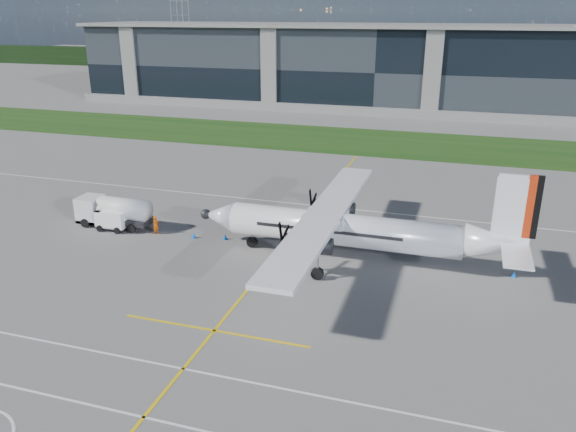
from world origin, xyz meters
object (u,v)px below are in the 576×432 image
Objects in this scene: fuel_tanker_truck at (109,211)px; ground_crew_person at (156,224)px; safety_cone_stbdwing at (353,203)px; safety_cone_tail at (514,274)px; baggage_tug at (113,220)px; safety_cone_nose_stbd at (225,237)px; turboprop_aircraft at (356,212)px; pylon_west at (180,20)px; safety_cone_fwd at (194,235)px.

ground_crew_person is at bearing -6.36° from fuel_tanker_truck.
ground_crew_person is 3.69× the size of safety_cone_stbdwing.
ground_crew_person is 28.80m from safety_cone_tail.
ground_crew_person reaches higher than safety_cone_stbdwing.
baggage_tug is 22.62m from safety_cone_stbdwing.
safety_cone_tail is (22.66, -0.28, 0.00)m from safety_cone_nose_stbd.
safety_cone_tail is (11.57, 0.57, -3.65)m from turboprop_aircraft.
fuel_tanker_truck is 1.19m from baggage_tug.
turboprop_aircraft is at bearing -0.08° from baggage_tug.
turboprop_aircraft is 22.29m from fuel_tanker_truck.
turboprop_aircraft is 13.42m from safety_cone_stbdwing.
safety_cone_stbdwing is (86.44, -130.84, -14.75)m from pylon_west.
turboprop_aircraft is at bearing -58.19° from pylon_west.
turboprop_aircraft reaches higher than baggage_tug.
ground_crew_person is 3.69× the size of safety_cone_tail.
ground_crew_person reaches higher than safety_cone_nose_stbd.
safety_cone_nose_stbd is at bearing 175.63° from turboprop_aircraft.
baggage_tug is at bearing -177.56° from safety_cone_fwd.
safety_cone_fwd is at bearing -169.47° from safety_cone_nose_stbd.
fuel_tanker_truck reaches higher than safety_cone_fwd.
safety_cone_stbdwing is (11.19, 12.31, 0.00)m from safety_cone_fwd.
ground_crew_person is (71.80, -143.27, -14.08)m from pylon_west.
safety_cone_fwd and safety_cone_tail have the same top height.
safety_cone_nose_stbd is at bearing 10.53° from safety_cone_fwd.
turboprop_aircraft reaches higher than ground_crew_person.
turboprop_aircraft is 14.25m from safety_cone_fwd.
turboprop_aircraft reaches higher than fuel_tanker_truck.
pylon_west is 160.88m from ground_crew_person.
baggage_tug is (67.68, -143.47, -14.14)m from pylon_west.
safety_cone_stbdwing is (19.55, 11.89, -1.10)m from fuel_tanker_truck.
fuel_tanker_truck is (66.89, -142.73, -13.65)m from pylon_west.
ground_crew_person is at bearing -174.15° from safety_cone_nose_stbd.
turboprop_aircraft is 17.47m from ground_crew_person.
turboprop_aircraft is at bearing -4.37° from safety_cone_nose_stbd.
pylon_west is 1.15× the size of turboprop_aircraft.
safety_cone_fwd is at bearing 2.44° from baggage_tug.
baggage_tug reaches higher than safety_cone_stbdwing.
safety_cone_fwd is (7.57, 0.32, -0.61)m from baggage_tug.
baggage_tug is (0.79, -0.74, -0.49)m from fuel_tanker_truck.
baggage_tug is at bearing -175.43° from safety_cone_nose_stbd.
safety_cone_nose_stbd is at bearing -125.79° from safety_cone_stbdwing.
turboprop_aircraft reaches higher than safety_cone_fwd.
turboprop_aircraft is at bearing -1.46° from safety_cone_fwd.
safety_cone_tail is at bearing -0.71° from safety_cone_nose_stbd.
pylon_west is 60.00× the size of safety_cone_nose_stbd.
safety_cone_tail is (14.15, -12.09, 0.00)m from safety_cone_stbdwing.
ground_crew_person is 3.52m from safety_cone_fwd.
safety_cone_tail is (32.90, 0.54, -0.61)m from baggage_tug.
pylon_west is at bearing 115.11° from fuel_tanker_truck.
safety_cone_nose_stbd is at bearing 179.29° from safety_cone_tail.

